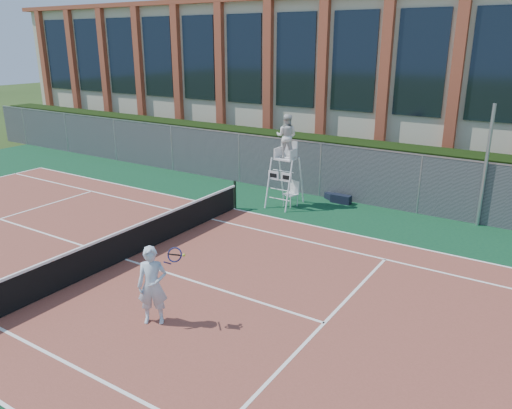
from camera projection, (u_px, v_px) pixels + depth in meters
The scene contains 13 objects.
ground at pixel (125, 260), 14.59m from camera, with size 120.00×120.00×0.00m, color #233814.
apron at pixel (150, 249), 15.39m from camera, with size 36.00×20.00×0.01m, color #0C3722.
tennis_court at pixel (125, 260), 14.59m from camera, with size 23.77×10.97×0.02m, color brown.
tennis_net at pixel (124, 243), 14.42m from camera, with size 0.10×11.30×1.10m.
fence at pixel (278, 164), 21.28m from camera, with size 40.00×0.06×2.20m, color #595E60, non-canonical shape.
hedge at pixel (291, 159), 22.23m from camera, with size 40.00×1.40×2.20m, color black.
building at pixel (362, 78), 27.63m from camera, with size 45.00×10.60×8.22m.
steel_pole at pixel (486, 167), 16.71m from camera, with size 0.12×0.12×4.19m, color #9EA0A5.
umpire_chair at pixel (286, 139), 18.70m from camera, with size 1.00×1.53×3.57m.
plastic_chair at pixel (292, 191), 19.20m from camera, with size 0.57×0.57×0.99m.
sports_bag_near at pixel (341, 199), 19.66m from camera, with size 0.79×0.32×0.34m, color black.
sports_bag_far at pixel (331, 197), 20.07m from camera, with size 0.63×0.27×0.25m, color black.
tennis_player at pixel (153, 285), 11.06m from camera, with size 1.08×0.83×1.84m.
Camera 1 is at (10.45, -9.15, 6.12)m, focal length 35.00 mm.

